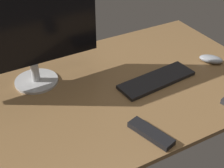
# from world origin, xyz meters

# --- Properties ---
(desk) EXTENTS (1.40, 0.84, 0.02)m
(desk) POSITION_xyz_m (0.00, 0.00, 0.01)
(desk) COLOR olive
(desk) RESTS_ON ground
(monitor) EXTENTS (0.59, 0.19, 0.45)m
(monitor) POSITION_xyz_m (-0.27, 0.20, 0.27)
(monitor) COLOR silver
(monitor) RESTS_ON desk
(keyboard) EXTENTS (0.37, 0.15, 0.02)m
(keyboard) POSITION_xyz_m (0.20, -0.05, 0.03)
(keyboard) COLOR black
(keyboard) RESTS_ON desk
(computer_mouse) EXTENTS (0.12, 0.12, 0.03)m
(computer_mouse) POSITION_xyz_m (0.53, -0.04, 0.04)
(computer_mouse) COLOR #999EA5
(computer_mouse) RESTS_ON desk
(tv_remote) EXTENTS (0.10, 0.19, 0.02)m
(tv_remote) POSITION_xyz_m (-0.01, -0.32, 0.03)
(tv_remote) COLOR black
(tv_remote) RESTS_ON desk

